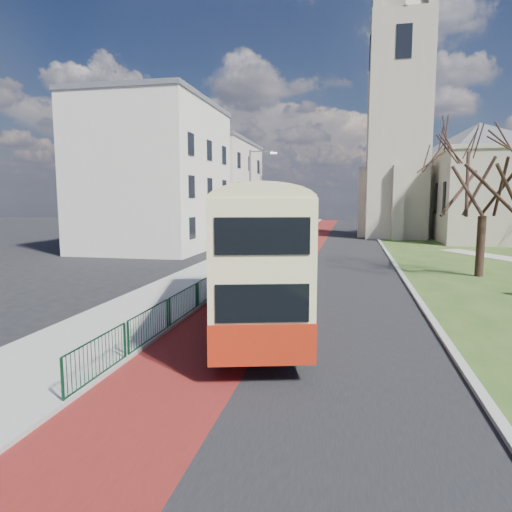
# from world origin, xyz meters

# --- Properties ---
(ground) EXTENTS (160.00, 160.00, 0.00)m
(ground) POSITION_xyz_m (0.00, 0.00, 0.00)
(ground) COLOR black
(ground) RESTS_ON ground
(road_carriageway) EXTENTS (9.00, 120.00, 0.01)m
(road_carriageway) POSITION_xyz_m (1.50, 20.00, 0.01)
(road_carriageway) COLOR black
(road_carriageway) RESTS_ON ground
(bus_lane) EXTENTS (3.40, 120.00, 0.01)m
(bus_lane) POSITION_xyz_m (-1.20, 20.00, 0.01)
(bus_lane) COLOR #591414
(bus_lane) RESTS_ON ground
(pavement_west) EXTENTS (4.00, 120.00, 0.12)m
(pavement_west) POSITION_xyz_m (-5.00, 20.00, 0.06)
(pavement_west) COLOR gray
(pavement_west) RESTS_ON ground
(kerb_west) EXTENTS (0.25, 120.00, 0.13)m
(kerb_west) POSITION_xyz_m (-3.00, 20.00, 0.07)
(kerb_west) COLOR #999993
(kerb_west) RESTS_ON ground
(kerb_east) EXTENTS (0.25, 80.00, 0.13)m
(kerb_east) POSITION_xyz_m (6.10, 22.00, 0.07)
(kerb_east) COLOR #999993
(kerb_east) RESTS_ON ground
(pedestrian_railing) EXTENTS (0.07, 24.00, 1.12)m
(pedestrian_railing) POSITION_xyz_m (-2.95, 4.00, 0.55)
(pedestrian_railing) COLOR #0C3720
(pedestrian_railing) RESTS_ON ground
(gothic_church) EXTENTS (16.38, 18.00, 40.00)m
(gothic_church) POSITION_xyz_m (12.56, 38.00, 13.13)
(gothic_church) COLOR gray
(gothic_church) RESTS_ON ground
(street_block_near) EXTENTS (10.30, 14.30, 13.00)m
(street_block_near) POSITION_xyz_m (-14.00, 22.00, 6.51)
(street_block_near) COLOR silver
(street_block_near) RESTS_ON ground
(street_block_far) EXTENTS (10.30, 16.30, 11.50)m
(street_block_far) POSITION_xyz_m (-14.00, 38.00, 5.76)
(street_block_far) COLOR beige
(street_block_far) RESTS_ON ground
(streetlamp) EXTENTS (2.13, 0.18, 8.00)m
(streetlamp) POSITION_xyz_m (-4.35, 18.00, 4.59)
(streetlamp) COLOR gray
(streetlamp) RESTS_ON pavement_west
(bus) EXTENTS (5.39, 11.51, 4.69)m
(bus) POSITION_xyz_m (-0.34, -0.71, 2.68)
(bus) COLOR #A4230F
(bus) RESTS_ON ground
(winter_tree_near) EXTENTS (6.50, 6.50, 8.92)m
(winter_tree_near) POSITION_xyz_m (10.41, 11.62, 6.22)
(winter_tree_near) COLOR black
(winter_tree_near) RESTS_ON grass_green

